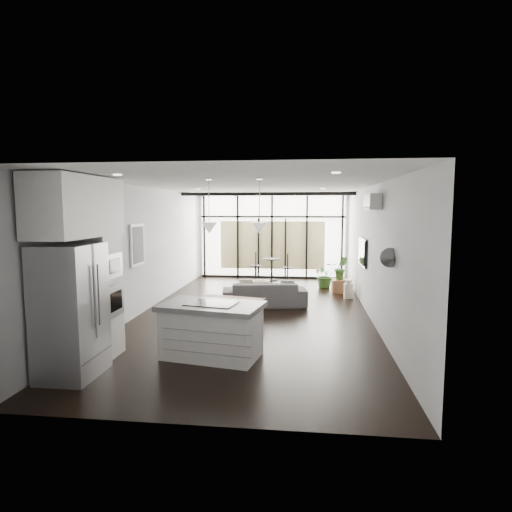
% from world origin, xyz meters
% --- Properties ---
extents(floor, '(5.00, 10.00, 0.00)m').
position_xyz_m(floor, '(0.00, 0.00, 0.00)').
color(floor, black).
rests_on(floor, ground).
extents(ceiling, '(5.00, 10.00, 0.00)m').
position_xyz_m(ceiling, '(0.00, 0.00, 2.80)').
color(ceiling, silver).
rests_on(ceiling, ground).
extents(wall_left, '(0.02, 10.00, 2.80)m').
position_xyz_m(wall_left, '(-2.50, 0.00, 1.40)').
color(wall_left, white).
rests_on(wall_left, ground).
extents(wall_right, '(0.02, 10.00, 2.80)m').
position_xyz_m(wall_right, '(2.50, 0.00, 1.40)').
color(wall_right, white).
rests_on(wall_right, ground).
extents(wall_back, '(5.00, 0.02, 2.80)m').
position_xyz_m(wall_back, '(0.00, 5.00, 1.40)').
color(wall_back, white).
rests_on(wall_back, ground).
extents(wall_front, '(5.00, 0.02, 2.80)m').
position_xyz_m(wall_front, '(0.00, -5.00, 1.40)').
color(wall_front, white).
rests_on(wall_front, ground).
extents(glazing, '(5.00, 0.20, 2.80)m').
position_xyz_m(glazing, '(0.00, 4.88, 1.40)').
color(glazing, black).
rests_on(glazing, ground).
extents(skylight, '(4.70, 1.90, 0.06)m').
position_xyz_m(skylight, '(0.00, 4.00, 2.77)').
color(skylight, silver).
rests_on(skylight, ceiling).
extents(neighbour_building, '(3.50, 0.02, 1.60)m').
position_xyz_m(neighbour_building, '(0.00, 4.95, 1.10)').
color(neighbour_building, beige).
rests_on(neighbour_building, ground).
extents(island, '(1.70, 1.20, 0.85)m').
position_xyz_m(island, '(-0.33, -2.88, 0.43)').
color(island, white).
rests_on(island, floor).
extents(cooktop, '(0.84, 0.64, 0.01)m').
position_xyz_m(cooktop, '(-0.33, -2.88, 0.86)').
color(cooktop, black).
rests_on(cooktop, island).
extents(fridge, '(0.71, 0.89, 1.85)m').
position_xyz_m(fridge, '(-2.08, -3.85, 0.92)').
color(fridge, '#949499').
rests_on(fridge, floor).
extents(appliance_column, '(0.62, 0.65, 2.39)m').
position_xyz_m(appliance_column, '(-2.13, -3.05, 1.20)').
color(appliance_column, white).
rests_on(appliance_column, floor).
extents(upper_cabinets, '(0.62, 1.75, 0.86)m').
position_xyz_m(upper_cabinets, '(-2.12, -3.50, 2.35)').
color(upper_cabinets, white).
rests_on(upper_cabinets, wall_left).
extents(pendant_left, '(0.26, 0.26, 0.18)m').
position_xyz_m(pendant_left, '(-0.40, -2.65, 2.02)').
color(pendant_left, silver).
rests_on(pendant_left, ceiling).
extents(pendant_right, '(0.26, 0.26, 0.18)m').
position_xyz_m(pendant_right, '(0.40, -2.65, 2.02)').
color(pendant_right, silver).
rests_on(pendant_right, ceiling).
extents(sofa, '(2.06, 0.91, 0.78)m').
position_xyz_m(sofa, '(0.15, 0.76, 0.39)').
color(sofa, '#515153').
rests_on(sofa, floor).
extents(console_bench, '(1.36, 0.62, 0.42)m').
position_xyz_m(console_bench, '(-0.39, -0.40, 0.21)').
color(console_bench, brown).
rests_on(console_bench, floor).
extents(pouf, '(0.63, 0.63, 0.42)m').
position_xyz_m(pouf, '(-0.07, 1.84, 0.21)').
color(pouf, beige).
rests_on(pouf, floor).
extents(crate, '(0.49, 0.49, 0.36)m').
position_xyz_m(crate, '(2.10, 2.65, 0.18)').
color(crate, brown).
rests_on(crate, floor).
extents(plant_tall, '(0.91, 0.95, 0.58)m').
position_xyz_m(plant_tall, '(1.70, 3.32, 0.29)').
color(plant_tall, '#315C24').
rests_on(plant_tall, floor).
extents(plant_crate, '(0.39, 0.67, 0.29)m').
position_xyz_m(plant_crate, '(2.10, 2.65, 0.50)').
color(plant_crate, '#315C24').
rests_on(plant_crate, crate).
extents(milk_can, '(0.28, 0.28, 0.48)m').
position_xyz_m(milk_can, '(2.24, 1.86, 0.24)').
color(milk_can, '#EDE4CB').
rests_on(milk_can, floor).
extents(bistro_set, '(1.68, 1.03, 0.75)m').
position_xyz_m(bistro_set, '(0.03, 4.39, 0.38)').
color(bistro_set, black).
rests_on(bistro_set, floor).
extents(tv, '(0.05, 1.10, 0.65)m').
position_xyz_m(tv, '(2.46, 1.00, 1.30)').
color(tv, black).
rests_on(tv, wall_right).
extents(ac_unit, '(0.22, 0.90, 0.30)m').
position_xyz_m(ac_unit, '(2.38, -0.80, 2.45)').
color(ac_unit, silver).
rests_on(ac_unit, wall_right).
extents(framed_art, '(0.04, 0.70, 0.90)m').
position_xyz_m(framed_art, '(-2.47, -0.50, 1.55)').
color(framed_art, black).
rests_on(framed_art, wall_left).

